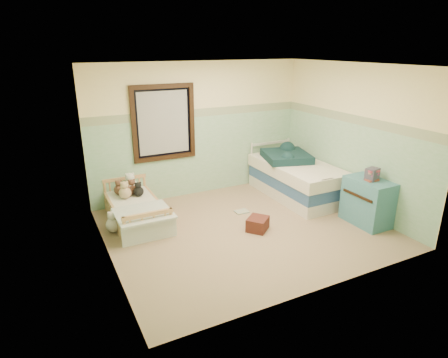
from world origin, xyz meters
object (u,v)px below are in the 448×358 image
plush_floor_tan (127,223)px  red_pillow (258,224)px  twin_bed_frame (296,191)px  toddler_bed_frame (137,215)px  floor_book (242,212)px  plush_floor_cream (113,225)px  dresser (368,202)px

plush_floor_tan → red_pillow: bearing=-26.5°
twin_bed_frame → toddler_bed_frame: bearing=174.5°
red_pillow → floor_book: red_pillow is taller
red_pillow → twin_bed_frame: bearing=32.5°
plush_floor_cream → red_pillow: plush_floor_cream is taller
twin_bed_frame → dresser: size_ratio=2.57×
plush_floor_tan → plush_floor_cream: bearing=168.2°
plush_floor_cream → twin_bed_frame: plush_floor_cream is taller
twin_bed_frame → dresser: bearing=-78.3°
toddler_bed_frame → dresser: dresser is taller
plush_floor_tan → floor_book: 1.96m
plush_floor_tan → dresser: (3.55, -1.49, 0.26)m
toddler_bed_frame → twin_bed_frame: bearing=-5.5°
twin_bed_frame → floor_book: twin_bed_frame is taller
toddler_bed_frame → dresser: bearing=-27.9°
dresser → toddler_bed_frame: bearing=152.1°
floor_book → twin_bed_frame: bearing=8.5°
plush_floor_cream → twin_bed_frame: (3.45, -0.06, -0.01)m
plush_floor_cream → red_pillow: bearing=-25.2°
toddler_bed_frame → floor_book: (1.72, -0.48, -0.09)m
plush_floor_cream → dresser: size_ratio=0.32×
toddler_bed_frame → plush_floor_cream: size_ratio=6.46×
twin_bed_frame → plush_floor_cream: bearing=178.9°
toddler_bed_frame → red_pillow: size_ratio=4.64×
twin_bed_frame → floor_book: (-1.30, -0.19, -0.10)m
toddler_bed_frame → dresser: (3.33, -1.76, 0.28)m
toddler_bed_frame → plush_floor_cream: bearing=-151.8°
twin_bed_frame → red_pillow: (-1.41, -0.89, -0.01)m
floor_book → red_pillow: bearing=-98.5°
plush_floor_cream → plush_floor_tan: (0.20, -0.04, -0.00)m
plush_floor_cream → dresser: 4.06m
red_pillow → dresser: bearing=-18.6°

